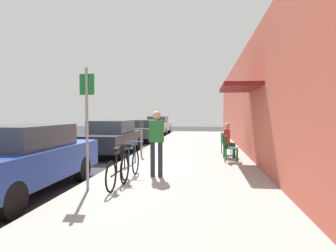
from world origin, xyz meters
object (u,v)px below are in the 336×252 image
at_px(seated_patron_1, 229,139).
at_px(parked_car_1, 111,137).
at_px(bicycle_0, 130,164).
at_px(pedestrian_standing, 156,138).
at_px(parked_car_0, 21,159).
at_px(parking_meter, 141,136).
at_px(parked_car_2, 143,130).
at_px(bicycle_1, 119,170).
at_px(cafe_chair_0, 229,147).
at_px(street_sign, 87,119).
at_px(cafe_chair_1, 227,144).
at_px(cafe_chair_2, 226,142).
at_px(parked_car_3, 158,125).

bearing_deg(seated_patron_1, parked_car_1, 169.15).
distance_m(bicycle_0, pedestrian_standing, 0.94).
xyz_separation_m(parked_car_0, parking_meter, (1.55, 4.97, 0.12)).
relative_size(parked_car_2, bicycle_1, 2.57).
xyz_separation_m(parked_car_1, cafe_chair_0, (4.79, -1.87, -0.12)).
bearing_deg(parked_car_0, pedestrian_standing, 28.94).
distance_m(street_sign, bicycle_0, 1.75).
height_order(parking_meter, street_sign, street_sign).
bearing_deg(bicycle_0, cafe_chair_0, 47.54).
bearing_deg(cafe_chair_1, cafe_chair_2, 89.93).
xyz_separation_m(parking_meter, cafe_chair_1, (3.24, 0.09, -0.26)).
height_order(parked_car_2, parking_meter, parking_meter).
height_order(cafe_chair_0, seated_patron_1, seated_patron_1).
relative_size(parked_car_2, cafe_chair_1, 5.06).
height_order(parking_meter, pedestrian_standing, pedestrian_standing).
bearing_deg(bicycle_1, bicycle_0, 84.23).
bearing_deg(cafe_chair_2, cafe_chair_1, -90.07).
distance_m(parked_car_1, pedestrian_standing, 5.25).
distance_m(parking_meter, cafe_chair_1, 3.25).
bearing_deg(parked_car_2, cafe_chair_2, -52.89).
xyz_separation_m(cafe_chair_0, cafe_chair_2, (-0.00, 1.68, 0.00)).
relative_size(parked_car_1, parked_car_2, 1.00).
relative_size(parking_meter, bicycle_1, 0.77).
bearing_deg(cafe_chair_1, pedestrian_standing, -120.03).
bearing_deg(parked_car_0, parked_car_3, 90.00).
relative_size(cafe_chair_0, pedestrian_standing, 0.51).
height_order(bicycle_1, cafe_chair_2, bicycle_1).
xyz_separation_m(parked_car_1, parking_meter, (1.55, -1.02, 0.14)).
xyz_separation_m(parked_car_1, bicycle_1, (2.06, -5.51, -0.27)).
bearing_deg(cafe_chair_0, pedestrian_standing, -128.29).
bearing_deg(parked_car_1, parked_car_3, 90.00).
relative_size(bicycle_0, cafe_chair_0, 1.97).
height_order(seated_patron_1, pedestrian_standing, pedestrian_standing).
xyz_separation_m(parked_car_1, cafe_chair_2, (4.79, -0.19, -0.12)).
height_order(parking_meter, seated_patron_1, parking_meter).
height_order(cafe_chair_1, seated_patron_1, seated_patron_1).
bearing_deg(cafe_chair_2, parked_car_1, 177.68).
bearing_deg(cafe_chair_1, street_sign, -123.34).
xyz_separation_m(bicycle_1, cafe_chair_0, (2.73, 3.64, 0.14)).
bearing_deg(parked_car_3, parked_car_2, -90.00).
height_order(street_sign, cafe_chair_2, street_sign).
relative_size(street_sign, cafe_chair_2, 2.99).
bearing_deg(cafe_chair_0, parked_car_2, 120.88).
height_order(parked_car_0, cafe_chair_2, parked_car_0).
height_order(parked_car_1, parking_meter, parked_car_1).
height_order(parked_car_1, bicycle_0, parked_car_1).
relative_size(parked_car_3, parking_meter, 3.33).
height_order(bicycle_1, pedestrian_standing, pedestrian_standing).
height_order(parked_car_1, bicycle_1, parked_car_1).
bearing_deg(parked_car_2, pedestrian_standing, -75.53).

